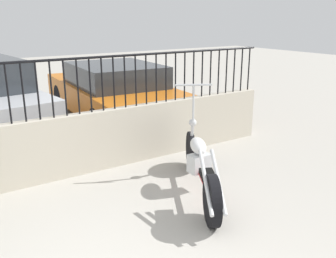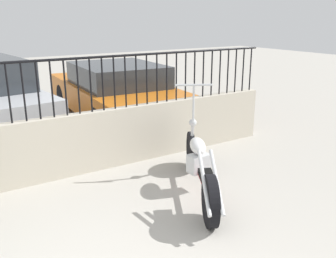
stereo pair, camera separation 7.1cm
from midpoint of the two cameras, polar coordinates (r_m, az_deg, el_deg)
low_wall at (r=5.39m, az=-23.48°, el=-3.99°), size 8.82×0.18×0.90m
motorcycle_red at (r=4.81m, az=4.65°, el=-5.95°), size 1.18×2.05×1.34m
car_orange at (r=8.40m, az=-8.55°, el=5.73°), size 2.08×4.42×1.25m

